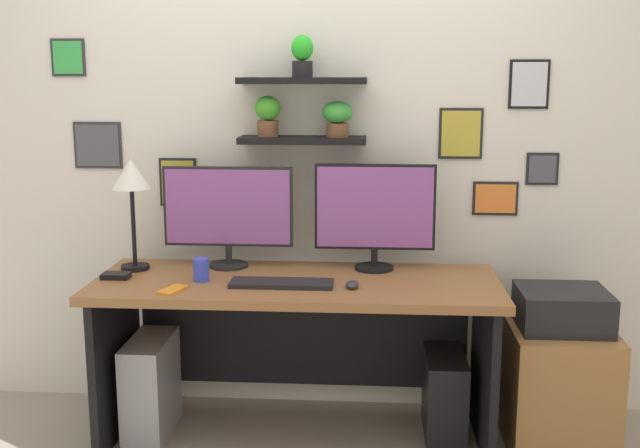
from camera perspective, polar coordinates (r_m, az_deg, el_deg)
ground_plane at (r=3.65m, az=-1.68°, el=-15.60°), size 8.00×8.00×0.00m
back_wall_assembly at (r=3.71m, az=-1.12°, el=6.66°), size 4.40×0.24×2.70m
desk at (r=3.50m, az=-1.64°, el=-7.16°), size 1.78×0.68×0.75m
monitor_left at (r=3.58m, az=-6.85°, el=0.92°), size 0.60×0.18×0.47m
monitor_right at (r=3.52m, az=4.09°, el=0.86°), size 0.55×0.18×0.49m
keyboard at (r=3.29m, az=-2.88°, el=-4.42°), size 0.44×0.14×0.02m
computer_mouse at (r=3.25m, az=2.40°, el=-4.51°), size 0.06×0.09×0.03m
desk_lamp at (r=3.59m, az=-13.83°, el=3.00°), size 0.17×0.17×0.51m
cell_phone at (r=3.27m, az=-10.87°, el=-4.81°), size 0.11×0.16×0.01m
pen_cup at (r=3.39m, az=-8.82°, el=-3.37°), size 0.07×0.07×0.10m
scissors_tray at (r=3.52m, az=-14.91°, el=-3.73°), size 0.12×0.08×0.02m
drawer_cabinet at (r=3.63m, az=17.22°, el=-11.50°), size 0.44×0.50×0.55m
printer at (r=3.51m, az=17.55°, el=-6.02°), size 0.38×0.34×0.17m
computer_tower_left at (r=3.69m, az=-12.45°, el=-11.70°), size 0.18×0.40×0.46m
computer_tower_right at (r=3.66m, az=9.22°, el=-12.36°), size 0.18×0.40×0.38m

